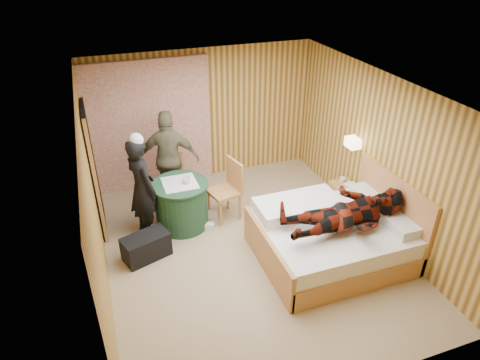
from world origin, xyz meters
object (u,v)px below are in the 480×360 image
object	(u,v)px
bed	(333,236)
chair_far	(173,176)
round_table	(181,204)
nightstand	(344,199)
man_on_bed	(350,205)
chair_near	(229,185)
man_at_table	(170,159)
wall_lamp	(353,143)
duffel_bag	(146,247)
woman_standing	(142,188)

from	to	relation	value
bed	chair_far	world-z (taller)	bed
bed	round_table	world-z (taller)	bed
nightstand	man_on_bed	bearing A→B (deg)	-122.07
round_table	chair_near	size ratio (longest dim) A/B	0.88
nightstand	man_at_table	distance (m)	3.06
wall_lamp	bed	xyz separation A→B (m)	(-0.80, -0.97, -0.97)
wall_lamp	duffel_bag	bearing A→B (deg)	-178.20
duffel_bag	man_at_table	xyz separation A→B (m)	(0.69, 1.39, 0.67)
wall_lamp	duffel_bag	distance (m)	3.61
chair_far	woman_standing	bearing A→B (deg)	-119.56
bed	man_at_table	distance (m)	3.02
round_table	man_at_table	bearing A→B (deg)	90.00
bed	man_on_bed	distance (m)	0.71
wall_lamp	man_on_bed	size ratio (longest dim) A/B	0.15
chair_far	duffel_bag	bearing A→B (deg)	-107.64
duffel_bag	chair_near	bearing A→B (deg)	4.25
man_at_table	chair_near	bearing A→B (deg)	156.14
wall_lamp	duffel_bag	xyz separation A→B (m)	(-3.43, -0.11, -1.11)
wall_lamp	man_on_bed	xyz separation A→B (m)	(-0.77, -1.20, -0.29)
wall_lamp	chair_far	xyz separation A→B (m)	(-2.73, 1.24, -0.76)
wall_lamp	round_table	distance (m)	2.94
wall_lamp	bed	world-z (taller)	wall_lamp
woman_standing	round_table	bearing A→B (deg)	-111.33
nightstand	round_table	bearing A→B (deg)	168.33
duffel_bag	man_at_table	world-z (taller)	man_at_table
wall_lamp	nightstand	world-z (taller)	wall_lamp
bed	chair_near	size ratio (longest dim) A/B	2.07
man_on_bed	nightstand	bearing A→B (deg)	57.93
chair_far	man_at_table	distance (m)	0.33
round_table	woman_standing	world-z (taller)	woman_standing
nightstand	duffel_bag	distance (m)	3.39
nightstand	chair_far	world-z (taller)	chair_far
man_on_bed	bed	bearing A→B (deg)	97.57
round_table	duffel_bag	xyz separation A→B (m)	(-0.69, -0.63, -0.21)
wall_lamp	woman_standing	distance (m)	3.40
duffel_bag	man_on_bed	distance (m)	2.99
wall_lamp	chair_near	xyz separation A→B (m)	(-1.94, 0.52, -0.70)
woman_standing	man_at_table	size ratio (longest dim) A/B	0.96
round_table	man_at_table	xyz separation A→B (m)	(0.00, 0.76, 0.46)
duffel_bag	woman_standing	world-z (taller)	woman_standing
round_table	duffel_bag	bearing A→B (deg)	-137.39
chair_near	man_on_bed	world-z (taller)	man_on_bed
man_on_bed	duffel_bag	bearing A→B (deg)	157.69
woman_standing	man_at_table	xyz separation A→B (m)	(0.58, 0.77, 0.03)
chair_far	nightstand	bearing A→B (deg)	-15.37
wall_lamp	chair_far	size ratio (longest dim) A/B	0.28
bed	man_at_table	world-z (taller)	man_at_table
nightstand	woman_standing	bearing A→B (deg)	170.60
chair_far	chair_near	distance (m)	1.07
man_at_table	man_on_bed	size ratio (longest dim) A/B	0.97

